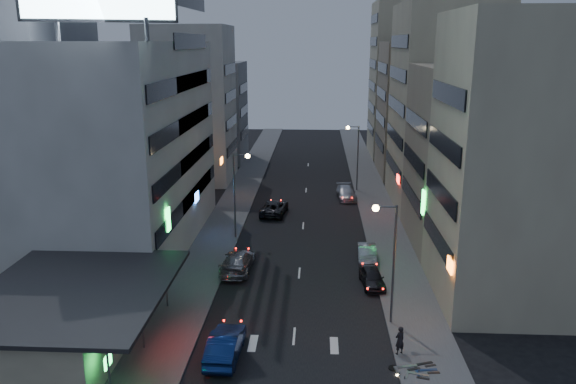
# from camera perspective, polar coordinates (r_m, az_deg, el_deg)

# --- Properties ---
(ground) EXTENTS (180.00, 180.00, 0.00)m
(ground) POSITION_cam_1_polar(r_m,az_deg,el_deg) (33.12, 0.32, -17.84)
(ground) COLOR black
(ground) RESTS_ON ground
(sidewalk_left) EXTENTS (4.00, 120.00, 0.12)m
(sidewalk_left) POSITION_cam_1_polar(r_m,az_deg,el_deg) (61.21, -5.86, -2.06)
(sidewalk_left) COLOR #4C4C4F
(sidewalk_left) RESTS_ON ground
(sidewalk_right) EXTENTS (4.00, 120.00, 0.12)m
(sidewalk_right) POSITION_cam_1_polar(r_m,az_deg,el_deg) (60.87, 9.21, -2.28)
(sidewalk_right) COLOR #4C4C4F
(sidewalk_right) RESTS_ON ground
(food_court) EXTENTS (11.00, 13.00, 3.88)m
(food_court) POSITION_cam_1_polar(r_m,az_deg,el_deg) (37.06, -22.01, -11.71)
(food_court) COLOR #B7AF8F
(food_court) RESTS_ON ground
(white_building) EXTENTS (14.00, 24.00, 18.00)m
(white_building) POSITION_cam_1_polar(r_m,az_deg,el_deg) (51.94, -17.71, 4.37)
(white_building) COLOR silver
(white_building) RESTS_ON ground
(grey_tower) EXTENTS (10.00, 14.00, 34.00)m
(grey_tower) POSITION_cam_1_polar(r_m,az_deg,el_deg) (57.65, -25.91, 12.61)
(grey_tower) COLOR gray
(grey_tower) RESTS_ON ground
(shophouse_near) EXTENTS (10.00, 11.00, 20.00)m
(shophouse_near) POSITION_cam_1_polar(r_m,az_deg,el_deg) (41.45, 22.29, 2.81)
(shophouse_near) COLOR #B7AF8F
(shophouse_near) RESTS_ON ground
(shophouse_mid) EXTENTS (11.00, 12.00, 16.00)m
(shophouse_mid) POSITION_cam_1_polar(r_m,az_deg,el_deg) (52.73, 18.61, 3.34)
(shophouse_mid) COLOR gray
(shophouse_mid) RESTS_ON ground
(shophouse_far) EXTENTS (10.00, 14.00, 22.00)m
(shophouse_far) POSITION_cam_1_polar(r_m,az_deg,el_deg) (64.65, 15.40, 8.31)
(shophouse_far) COLOR #B7AF8F
(shophouse_far) RESTS_ON ground
(far_left_a) EXTENTS (11.00, 10.00, 20.00)m
(far_left_a) POSITION_cam_1_polar(r_m,az_deg,el_deg) (75.12, -10.05, 8.72)
(far_left_a) COLOR silver
(far_left_a) RESTS_ON ground
(far_left_b) EXTENTS (12.00, 10.00, 15.00)m
(far_left_b) POSITION_cam_1_polar(r_m,az_deg,el_deg) (88.13, -8.42, 8.05)
(far_left_b) COLOR gray
(far_left_b) RESTS_ON ground
(far_right_a) EXTENTS (11.00, 12.00, 18.00)m
(far_right_a) POSITION_cam_1_polar(r_m,az_deg,el_deg) (79.58, 13.41, 8.16)
(far_right_a) COLOR gray
(far_right_a) RESTS_ON ground
(far_right_b) EXTENTS (12.00, 12.00, 24.00)m
(far_right_b) POSITION_cam_1_polar(r_m,az_deg,el_deg) (93.15, 12.31, 11.02)
(far_right_b) COLOR #B7AF8F
(far_right_b) RESTS_ON ground
(street_lamp_right_near) EXTENTS (1.60, 0.44, 8.02)m
(street_lamp_right_near) POSITION_cam_1_polar(r_m,az_deg,el_deg) (36.36, 10.16, -5.51)
(street_lamp_right_near) COLOR #595B60
(street_lamp_right_near) RESTS_ON sidewalk_right
(street_lamp_left) EXTENTS (1.60, 0.44, 8.02)m
(street_lamp_left) POSITION_cam_1_polar(r_m,az_deg,el_deg) (51.86, -5.06, 0.90)
(street_lamp_left) COLOR #595B60
(street_lamp_left) RESTS_ON sidewalk_left
(street_lamp_right_far) EXTENTS (1.60, 0.44, 8.02)m
(street_lamp_right_far) POSITION_cam_1_polar(r_m,az_deg,el_deg) (69.10, 6.80, 4.42)
(street_lamp_right_far) COLOR #595B60
(street_lamp_right_far) RESTS_ON sidewalk_right
(parked_car_right_near) EXTENTS (1.99, 4.13, 1.36)m
(parked_car_right_near) POSITION_cam_1_polar(r_m,az_deg,el_deg) (43.49, 8.54, -8.58)
(parked_car_right_near) COLOR #222227
(parked_car_right_near) RESTS_ON ground
(parked_car_right_mid) EXTENTS (1.66, 4.33, 1.41)m
(parked_car_right_mid) POSITION_cam_1_polar(r_m,az_deg,el_deg) (47.84, 8.02, -6.28)
(parked_car_right_mid) COLOR #919599
(parked_car_right_mid) RESTS_ON ground
(parked_car_left) EXTENTS (3.02, 5.64, 1.51)m
(parked_car_left) POSITION_cam_1_polar(r_m,az_deg,el_deg) (60.21, -1.41, -1.59)
(parked_car_left) COLOR black
(parked_car_left) RESTS_ON ground
(parked_car_right_far) EXTENTS (2.50, 5.16, 1.45)m
(parked_car_right_far) POSITION_cam_1_polar(r_m,az_deg,el_deg) (66.47, 5.93, -0.09)
(parked_car_right_far) COLOR #AEB1B7
(parked_car_right_far) RESTS_ON ground
(road_car_blue) EXTENTS (1.89, 4.98, 1.62)m
(road_car_blue) POSITION_cam_1_polar(r_m,az_deg,el_deg) (34.24, -6.38, -15.16)
(road_car_blue) COLOR navy
(road_car_blue) RESTS_ON ground
(road_car_silver) EXTENTS (2.53, 5.73, 1.64)m
(road_car_silver) POSITION_cam_1_polar(r_m,az_deg,el_deg) (45.78, -5.15, -7.04)
(road_car_silver) COLOR gray
(road_car_silver) RESTS_ON ground
(person) EXTENTS (0.77, 0.70, 1.77)m
(person) POSITION_cam_1_polar(r_m,az_deg,el_deg) (34.72, 11.28, -14.55)
(person) COLOR black
(person) RESTS_ON sidewalk_right
(scooter_silver_a) EXTENTS (1.13, 2.03, 1.18)m
(scooter_silver_a) POSITION_cam_1_polar(r_m,az_deg,el_deg) (33.28, 14.27, -16.73)
(scooter_silver_a) COLOR gray
(scooter_silver_a) RESTS_ON sidewalk_right
(scooter_blue) EXTENTS (0.85, 1.97, 1.17)m
(scooter_blue) POSITION_cam_1_polar(r_m,az_deg,el_deg) (33.95, 14.95, -16.11)
(scooter_blue) COLOR navy
(scooter_blue) RESTS_ON sidewalk_right
(scooter_black_b) EXTENTS (1.19, 1.96, 1.13)m
(scooter_black_b) POSITION_cam_1_polar(r_m,az_deg,el_deg) (34.57, 14.44, -15.50)
(scooter_black_b) COLOR black
(scooter_black_b) RESTS_ON sidewalk_right
(scooter_silver_b) EXTENTS (1.16, 2.16, 1.25)m
(scooter_silver_b) POSITION_cam_1_polar(r_m,az_deg,el_deg) (34.05, 12.97, -15.79)
(scooter_silver_b) COLOR #9CA0A3
(scooter_silver_b) RESTS_ON sidewalk_right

